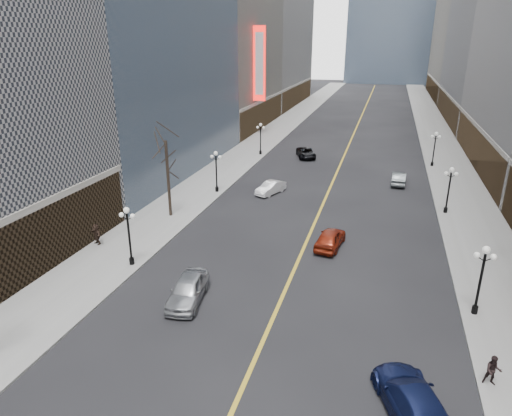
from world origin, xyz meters
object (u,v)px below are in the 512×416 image
Objects in this scene: car_nb_near at (188,290)px; car_nb_mid at (271,188)px; streetlamp_east_3 at (435,145)px; car_sb_far at (399,178)px; streetlamp_east_2 at (449,185)px; streetlamp_west_3 at (261,135)px; car_nb_far at (306,153)px; streetlamp_east_1 at (482,273)px; streetlamp_west_1 at (129,230)px; car_sb_mid at (330,238)px; car_sb_near at (414,402)px; streetlamp_west_2 at (216,167)px.

car_nb_near is 22.65m from car_nb_mid.
streetlamp_east_3 is 1.03× the size of car_sb_far.
streetlamp_west_3 is at bearing 142.67° from streetlamp_east_2.
car_sb_far is at bearing -56.63° from car_nb_far.
car_nb_mid is (-17.82, 19.31, -2.23)m from streetlamp_east_1.
streetlamp_east_1 is 1.00× the size of streetlamp_west_1.
streetlamp_east_3 is 1.00× the size of car_sb_mid.
car_nb_mid is at bearing -85.58° from car_sb_near.
streetlamp_west_1 and streetlamp_west_2 have the same top height.
streetlamp_east_3 is at bearing -20.61° from car_nb_far.
car_sb_near reaches higher than car_nb_mid.
streetlamp_west_1 is at bearing 180.00° from streetlamp_east_1.
car_nb_far is at bearing -34.68° from car_sb_far.
streetlamp_east_3 is at bearing 56.75° from streetlamp_west_1.
streetlamp_west_1 is 21.92m from car_sb_near.
streetlamp_east_2 and streetlamp_east_3 have the same top height.
car_nb_near is 0.99× the size of car_nb_far.
streetlamp_west_1 is 0.92× the size of car_nb_near.
car_nb_near is 32.87m from car_sb_far.
car_sb_near is (13.02, -45.86, 0.15)m from car_nb_far.
streetlamp_east_1 is 27.17m from car_sb_far.
streetlamp_west_3 is at bearing 90.00° from streetlamp_west_2.
streetlamp_east_3 is (0.00, 36.00, 0.00)m from streetlamp_east_1.
car_nb_near is at bearing -74.19° from streetlamp_west_2.
streetlamp_west_2 is 1.03× the size of car_sb_far.
car_nb_mid is 0.94× the size of car_sb_far.
streetlamp_east_2 and streetlamp_west_2 have the same top height.
streetlamp_west_2 is (-23.60, -18.00, 0.00)m from streetlamp_east_3.
streetlamp_east_2 is 1.00× the size of car_sb_mid.
streetlamp_east_1 is at bearing -133.91° from car_sb_near.
car_nb_mid is 14.37m from car_sb_mid.
streetlamp_west_1 is 20.28m from car_nb_mid.
car_sb_near is at bearing 116.30° from car_sb_mid.
car_sb_far is at bearing 58.23° from car_nb_near.
car_nb_far is (6.63, 36.38, -2.21)m from streetlamp_west_1.
car_sb_far is at bearing 24.38° from streetlamp_west_2.
streetlamp_east_3 is at bearing 0.00° from streetlamp_west_3.
streetlamp_east_1 is at bearing 150.17° from car_sb_mid.
streetlamp_east_1 is 0.92× the size of car_nb_near.
streetlamp_east_3 reaches higher than car_nb_mid.
streetlamp_east_3 is at bearing 57.95° from car_nb_near.
streetlamp_west_2 reaches higher than car_sb_far.
streetlamp_west_3 is (-23.60, 0.00, 0.00)m from streetlamp_east_3.
streetlamp_west_2 is at bearing 97.81° from car_nb_near.
car_sb_near is (-3.95, -9.48, -2.06)m from streetlamp_east_1.
streetlamp_west_1 is 36.00m from streetlamp_west_3.
streetlamp_west_2 is (-23.60, 0.00, 0.00)m from streetlamp_east_2.
car_nb_mid is at bearing -48.92° from car_sb_mid.
streetlamp_west_1 is 0.78× the size of car_sb_near.
car_nb_near is (-17.56, -39.34, -2.06)m from streetlamp_east_3.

